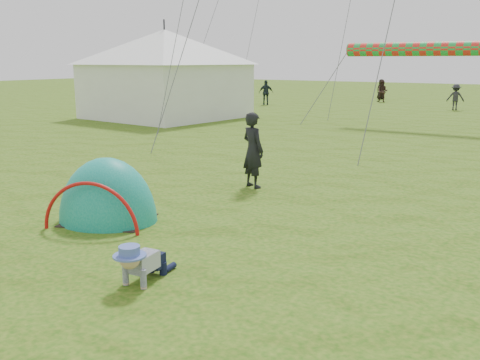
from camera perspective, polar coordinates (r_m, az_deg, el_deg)
The scene contains 13 objects.
ground at distance 8.82m, azimuth -12.97°, elevation -7.77°, with size 140.00×140.00×0.00m, color #1B530B.
crawling_toddler at distance 7.59m, azimuth -10.56°, elevation -8.54°, with size 0.57×0.82×0.63m, color black, non-canonical shape.
popup_tent at distance 10.66m, azimuth -13.84°, elevation -4.23°, with size 1.91×1.57×2.47m, color #048075.
standing_adult at distance 12.89m, azimuth 1.39°, elevation 3.20°, with size 0.67×0.44×1.83m, color black.
event_marquee at distance 29.36m, azimuth -7.96°, elevation 11.45°, with size 7.21×7.21×4.96m, color white, non-canonical shape.
crowd_person_2 at distance 37.56m, azimuth 2.80°, elevation 9.30°, with size 0.99×0.41×1.70m, color #1D292E.
crowd_person_3 at distance 36.21m, azimuth 22.00°, elevation 8.20°, with size 1.03×0.59×1.60m, color #28282D.
crowd_person_4 at distance 36.61m, azimuth -11.85°, elevation 8.91°, with size 0.80×0.52×1.63m, color black.
crowd_person_7 at distance 41.44m, azimuth 14.96°, elevation 9.13°, with size 0.77×0.60×1.59m, color #362320.
crowd_person_8 at distance 43.12m, azimuth -3.02°, elevation 9.66°, with size 0.94×0.39×1.60m, color #1B252E.
crowd_person_10 at distance 44.58m, azimuth 14.82°, elevation 9.35°, with size 0.77×0.50×1.58m, color black.
crowd_person_12 at distance 30.96m, azimuth -11.26°, elevation 8.37°, with size 0.62×0.41×1.70m, color black.
rainbow_tube_kite at distance 26.13m, azimuth 18.07°, elevation 13.14°, with size 0.64×0.64×6.26m, color red.
Camera 1 is at (6.06, -5.64, 3.03)m, focal length 40.00 mm.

